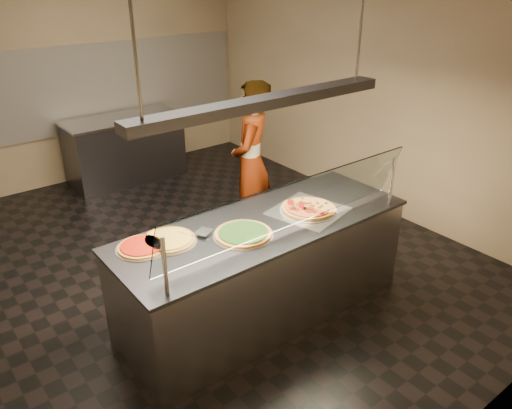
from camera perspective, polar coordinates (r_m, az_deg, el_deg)
ground at (r=5.51m, az=-6.27°, el=-6.04°), size 5.00×6.00×0.02m
wall_back at (r=7.56m, az=-19.48°, el=13.87°), size 5.00×0.02×3.00m
wall_front at (r=2.94m, az=25.32°, el=-4.92°), size 5.00×0.02×3.00m
wall_right at (r=6.49m, az=12.61°, el=12.92°), size 0.02×6.00×3.00m
tile_band at (r=7.58m, az=-19.18°, el=12.37°), size 4.90×0.02×1.20m
serving_counter at (r=4.40m, az=0.88°, el=-7.45°), size 2.60×0.94×0.93m
sneeze_guard at (r=3.80m, az=4.20°, el=-0.07°), size 2.36×0.18×0.54m
perforated_tray at (r=4.39m, az=5.99°, el=-0.66°), size 0.70×0.70×0.01m
half_pizza_pepperoni at (r=4.30m, az=4.91°, el=-0.74°), size 0.34×0.52×0.05m
half_pizza_sausage at (r=4.45m, az=7.07°, el=-0.02°), size 0.34×0.52×0.04m
pizza_spinach at (r=3.98m, az=-1.50°, el=-3.33°), size 0.49×0.49×0.03m
pizza_cheese at (r=3.96m, az=-9.99°, el=-3.94°), size 0.44×0.44×0.03m
pizza_tomato at (r=3.90m, az=-12.92°, el=-4.73°), size 0.40×0.40×0.03m
pizza_spatula at (r=4.00m, az=-7.25°, el=-3.15°), size 0.26×0.20×0.02m
prep_table at (r=7.52m, az=-14.72°, el=6.22°), size 1.64×0.74×0.93m
worker at (r=5.52m, az=-0.56°, el=4.79°), size 0.78×0.76×1.81m
heat_lamp_housing at (r=3.80m, az=1.04°, el=11.62°), size 2.30×0.18×0.08m
lamp_rod_left at (r=3.18m, az=-13.83°, el=18.13°), size 0.02×0.02×1.01m
lamp_rod_right at (r=4.40m, az=11.97°, el=20.26°), size 0.02×0.02×1.01m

